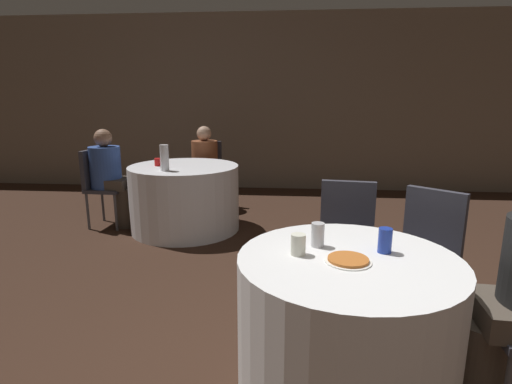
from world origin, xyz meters
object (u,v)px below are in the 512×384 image
soda_can_silver (318,235)px  bottle_far (164,158)px  table_near (345,328)px  chair_far_west (99,180)px  table_far (185,198)px  chair_near_northeast (426,246)px  chair_near_north (347,233)px  pizza_plate_near (348,260)px  chair_far_north (207,168)px  person_blue_shirt (112,177)px  soda_can_blue (385,240)px  person_floral_shirt (204,167)px

soda_can_silver → bottle_far: size_ratio=0.45×
table_near → chair_far_west: 3.61m
table_far → chair_far_west: bearing=177.3°
table_near → chair_near_northeast: bearing=50.3°
soda_can_silver → chair_far_west: bearing=133.8°
bottle_far → table_far: bearing=72.3°
chair_near_north → bottle_far: bearing=-29.6°
table_near → pizza_plate_near: pizza_plate_near is taller
table_near → bottle_far: size_ratio=3.90×
chair_far_west → pizza_plate_near: size_ratio=4.23×
chair_far_west → chair_near_northeast: bearing=61.6°
chair_far_west → chair_far_north: (1.07, 0.98, 0.00)m
person_blue_shirt → soda_can_silver: size_ratio=9.35×
chair_near_northeast → chair_far_west: size_ratio=1.00×
chair_far_north → chair_near_north: bearing=122.9°
chair_near_north → chair_far_west: 3.11m
table_near → person_blue_shirt: (-2.34, 2.59, 0.22)m
table_near → bottle_far: bearing=125.5°
chair_near_north → chair_far_north: 3.06m
chair_near_north → chair_far_west: bearing=-25.0°
pizza_plate_near → soda_can_blue: 0.24m
pizza_plate_near → table_near: bearing=76.3°
table_near → soda_can_blue: soda_can_blue is taller
soda_can_silver → bottle_far: 2.53m
person_blue_shirt → soda_can_blue: size_ratio=9.35×
table_far → person_blue_shirt: size_ratio=1.08×
table_near → bottle_far: (-1.58, 2.22, 0.51)m
table_near → soda_can_silver: 0.47m
person_blue_shirt → chair_far_west: bearing=-90.0°
pizza_plate_near → soda_can_silver: (-0.13, 0.19, 0.05)m
chair_far_west → soda_can_blue: bearing=49.6°
table_far → chair_near_northeast: size_ratio=1.36×
table_near → soda_can_blue: bearing=25.0°
chair_near_north → chair_near_northeast: size_ratio=1.00×
bottle_far → soda_can_blue: bearing=-50.4°
table_far → chair_far_north: chair_far_north is taller
table_near → chair_near_northeast: (0.60, 0.72, 0.18)m
table_near → table_far: size_ratio=0.86×
chair_near_northeast → chair_far_north: (-2.03, 2.85, 0.00)m
table_near → chair_far_north: (-1.43, 3.57, 0.18)m
chair_near_north → soda_can_blue: chair_near_north is taller
table_near → chair_far_north: 3.85m
chair_near_north → person_floral_shirt: bearing=-50.4°
person_blue_shirt → chair_near_northeast: bearing=60.3°
chair_near_northeast → chair_far_north: size_ratio=1.00×
person_floral_shirt → soda_can_blue: person_floral_shirt is taller
chair_near_north → soda_can_silver: 0.87m
chair_near_north → person_floral_shirt: person_floral_shirt is taller
soda_can_silver → soda_can_blue: same height
chair_far_west → chair_far_north: same height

